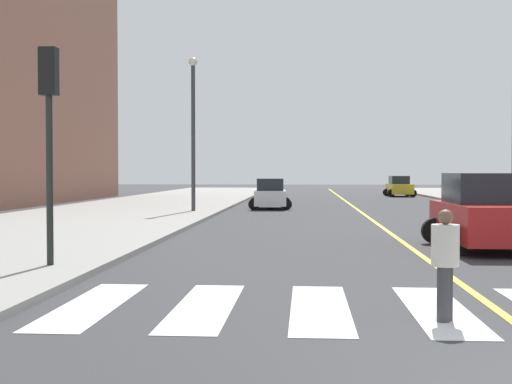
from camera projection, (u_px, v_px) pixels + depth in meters
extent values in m
cube|color=gray|center=(68.00, 224.00, 27.47)|extent=(10.00, 120.00, 0.15)
cube|color=silver|center=(92.00, 305.00, 11.11)|extent=(0.90, 4.00, 0.01)
cube|color=silver|center=(205.00, 306.00, 10.98)|extent=(0.90, 4.00, 0.01)
cube|color=silver|center=(320.00, 308.00, 10.86)|extent=(0.90, 4.00, 0.01)
cube|color=silver|center=(438.00, 310.00, 10.73)|extent=(0.90, 4.00, 0.01)
cube|color=yellow|center=(349.00, 204.00, 46.56)|extent=(0.16, 80.00, 0.01)
cube|color=silver|center=(270.00, 198.00, 40.02)|extent=(1.94, 3.96, 0.83)
cube|color=#1E2328|center=(270.00, 185.00, 39.77)|extent=(1.57, 2.01, 0.70)
cylinder|color=black|center=(285.00, 202.00, 41.22)|extent=(0.64, 0.23, 0.63)
cylinder|color=black|center=(255.00, 202.00, 41.26)|extent=(0.64, 0.23, 0.63)
cylinder|color=black|center=(286.00, 204.00, 38.81)|extent=(0.64, 0.23, 0.63)
cylinder|color=black|center=(254.00, 204.00, 38.85)|extent=(0.64, 0.23, 0.63)
cube|color=gold|center=(399.00, 189.00, 60.10)|extent=(1.94, 4.02, 0.85)
cube|color=#1E2328|center=(399.00, 180.00, 60.31)|extent=(1.58, 2.03, 0.71)
cylinder|color=black|center=(391.00, 193.00, 58.91)|extent=(0.65, 0.23, 0.64)
cylinder|color=black|center=(413.00, 193.00, 58.86)|extent=(0.65, 0.23, 0.64)
cylinder|color=black|center=(387.00, 192.00, 61.36)|extent=(0.65, 0.23, 0.64)
cylinder|color=black|center=(407.00, 192.00, 61.30)|extent=(0.65, 0.23, 0.64)
cube|color=red|center=(485.00, 222.00, 19.06)|extent=(2.20, 4.70, 1.00)
cube|color=#1E2328|center=(483.00, 188.00, 19.31)|extent=(1.82, 2.36, 0.84)
cylinder|color=black|center=(458.00, 241.00, 17.68)|extent=(0.76, 0.26, 0.75)
cylinder|color=black|center=(435.00, 231.00, 20.56)|extent=(0.76, 0.26, 0.75)
cylinder|color=black|center=(509.00, 231.00, 20.45)|extent=(0.76, 0.26, 0.75)
cylinder|color=black|center=(50.00, 180.00, 14.73)|extent=(0.14, 0.14, 3.57)
cube|color=black|center=(49.00, 71.00, 14.66)|extent=(0.36, 0.28, 1.00)
sphere|color=red|center=(52.00, 58.00, 14.83)|extent=(0.18, 0.18, 0.18)
sphere|color=orange|center=(52.00, 73.00, 14.84)|extent=(0.18, 0.18, 0.18)
sphere|color=green|center=(52.00, 87.00, 14.85)|extent=(0.18, 0.18, 0.18)
cylinder|color=#38383D|center=(446.00, 293.00, 9.96)|extent=(0.18, 0.18, 0.79)
cylinder|color=#38383D|center=(443.00, 295.00, 9.82)|extent=(0.18, 0.18, 0.79)
cylinder|color=beige|center=(445.00, 245.00, 9.87)|extent=(0.39, 0.39, 0.59)
sphere|color=brown|center=(445.00, 217.00, 9.86)|extent=(0.21, 0.21, 0.21)
cylinder|color=#38383D|center=(193.00, 138.00, 35.28)|extent=(0.20, 0.20, 7.35)
sphere|color=silver|center=(193.00, 62.00, 35.17)|extent=(0.44, 0.44, 0.44)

